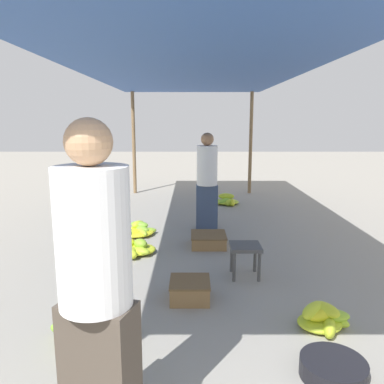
{
  "coord_description": "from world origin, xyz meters",
  "views": [
    {
      "loc": [
        -0.01,
        -1.07,
        1.73
      ],
      "look_at": [
        0.0,
        3.6,
        0.84
      ],
      "focal_mm": 35.0,
      "sensor_mm": 36.0,
      "label": 1
    }
  ],
  "objects_px": {
    "banana_pile_left_1": "(133,249)",
    "banana_pile_left_2": "(136,231)",
    "vendor_foreground": "(96,286)",
    "banana_pile_right_0": "(323,318)",
    "banana_pile_left_0": "(91,331)",
    "basin_black": "(333,369)",
    "crate_near": "(189,290)",
    "shopper_walking_mid": "(207,180)",
    "stool": "(245,251)",
    "banana_pile_right_1": "(226,201)",
    "crate_mid": "(208,240)"
  },
  "relations": [
    {
      "from": "banana_pile_left_1",
      "to": "banana_pile_left_2",
      "type": "bearing_deg",
      "value": 95.28
    },
    {
      "from": "vendor_foreground",
      "to": "banana_pile_right_0",
      "type": "height_order",
      "value": "vendor_foreground"
    },
    {
      "from": "banana_pile_left_0",
      "to": "banana_pile_left_2",
      "type": "height_order",
      "value": "banana_pile_left_0"
    },
    {
      "from": "basin_black",
      "to": "banana_pile_left_2",
      "type": "relative_size",
      "value": 0.72
    },
    {
      "from": "crate_near",
      "to": "banana_pile_right_0",
      "type": "bearing_deg",
      "value": -24.91
    },
    {
      "from": "banana_pile_left_2",
      "to": "shopper_walking_mid",
      "type": "height_order",
      "value": "shopper_walking_mid"
    },
    {
      "from": "stool",
      "to": "crate_near",
      "type": "distance_m",
      "value": 0.85
    },
    {
      "from": "stool",
      "to": "banana_pile_left_0",
      "type": "relative_size",
      "value": 0.57
    },
    {
      "from": "vendor_foreground",
      "to": "banana_pile_left_1",
      "type": "bearing_deg",
      "value": 95.58
    },
    {
      "from": "crate_near",
      "to": "shopper_walking_mid",
      "type": "bearing_deg",
      "value": 83.98
    },
    {
      "from": "shopper_walking_mid",
      "to": "basin_black",
      "type": "bearing_deg",
      "value": -78.63
    },
    {
      "from": "banana_pile_left_2",
      "to": "stool",
      "type": "bearing_deg",
      "value": -46.75
    },
    {
      "from": "stool",
      "to": "banana_pile_right_1",
      "type": "distance_m",
      "value": 3.68
    },
    {
      "from": "basin_black",
      "to": "banana_pile_right_1",
      "type": "height_order",
      "value": "banana_pile_right_1"
    },
    {
      "from": "banana_pile_left_0",
      "to": "banana_pile_left_1",
      "type": "bearing_deg",
      "value": 88.95
    },
    {
      "from": "banana_pile_left_0",
      "to": "crate_mid",
      "type": "distance_m",
      "value": 2.51
    },
    {
      "from": "banana_pile_right_0",
      "to": "vendor_foreground",
      "type": "bearing_deg",
      "value": -144.66
    },
    {
      "from": "banana_pile_left_1",
      "to": "vendor_foreground",
      "type": "bearing_deg",
      "value": -84.42
    },
    {
      "from": "basin_black",
      "to": "crate_mid",
      "type": "relative_size",
      "value": 0.92
    },
    {
      "from": "banana_pile_left_0",
      "to": "crate_near",
      "type": "xyz_separation_m",
      "value": [
        0.78,
        0.7,
        0.02
      ]
    },
    {
      "from": "banana_pile_right_0",
      "to": "banana_pile_left_2",
      "type": "bearing_deg",
      "value": 126.82
    },
    {
      "from": "banana_pile_left_1",
      "to": "banana_pile_left_2",
      "type": "xyz_separation_m",
      "value": [
        -0.08,
        0.83,
        -0.0
      ]
    },
    {
      "from": "banana_pile_right_1",
      "to": "crate_mid",
      "type": "distance_m",
      "value": 2.68
    },
    {
      "from": "vendor_foreground",
      "to": "banana_pile_left_2",
      "type": "bearing_deg",
      "value": 95.52
    },
    {
      "from": "stool",
      "to": "crate_near",
      "type": "xyz_separation_m",
      "value": [
        -0.61,
        -0.55,
        -0.2
      ]
    },
    {
      "from": "vendor_foreground",
      "to": "banana_pile_left_0",
      "type": "bearing_deg",
      "value": 108.47
    },
    {
      "from": "stool",
      "to": "basin_black",
      "type": "distance_m",
      "value": 1.74
    },
    {
      "from": "stool",
      "to": "crate_mid",
      "type": "distance_m",
      "value": 1.12
    },
    {
      "from": "banana_pile_right_1",
      "to": "crate_mid",
      "type": "height_order",
      "value": "banana_pile_right_1"
    },
    {
      "from": "banana_pile_right_0",
      "to": "banana_pile_right_1",
      "type": "distance_m",
      "value": 4.77
    },
    {
      "from": "banana_pile_left_1",
      "to": "crate_near",
      "type": "height_order",
      "value": "banana_pile_left_1"
    },
    {
      "from": "vendor_foreground",
      "to": "banana_pile_left_1",
      "type": "relative_size",
      "value": 3.03
    },
    {
      "from": "banana_pile_left_0",
      "to": "banana_pile_right_0",
      "type": "height_order",
      "value": "same"
    },
    {
      "from": "vendor_foreground",
      "to": "stool",
      "type": "xyz_separation_m",
      "value": [
        1.08,
        2.2,
        -0.61
      ]
    },
    {
      "from": "banana_pile_left_0",
      "to": "crate_mid",
      "type": "xyz_separation_m",
      "value": [
        1.03,
        2.29,
        0.01
      ]
    },
    {
      "from": "banana_pile_right_1",
      "to": "banana_pile_left_1",
      "type": "bearing_deg",
      "value": -116.69
    },
    {
      "from": "banana_pile_left_0",
      "to": "banana_pile_left_1",
      "type": "distance_m",
      "value": 1.94
    },
    {
      "from": "crate_mid",
      "to": "shopper_walking_mid",
      "type": "height_order",
      "value": "shopper_walking_mid"
    },
    {
      "from": "banana_pile_left_0",
      "to": "banana_pile_right_1",
      "type": "xyz_separation_m",
      "value": [
        1.53,
        4.92,
        -0.0
      ]
    },
    {
      "from": "stool",
      "to": "banana_pile_right_0",
      "type": "relative_size",
      "value": 0.77
    },
    {
      "from": "vendor_foreground",
      "to": "stool",
      "type": "distance_m",
      "value": 2.53
    },
    {
      "from": "crate_mid",
      "to": "banana_pile_right_0",
      "type": "bearing_deg",
      "value": -67.52
    },
    {
      "from": "banana_pile_left_2",
      "to": "banana_pile_right_1",
      "type": "relative_size",
      "value": 1.12
    },
    {
      "from": "vendor_foreground",
      "to": "stool",
      "type": "relative_size",
      "value": 4.73
    },
    {
      "from": "banana_pile_left_0",
      "to": "banana_pile_left_2",
      "type": "distance_m",
      "value": 2.78
    },
    {
      "from": "banana_pile_left_0",
      "to": "banana_pile_right_0",
      "type": "bearing_deg",
      "value": 5.16
    },
    {
      "from": "stool",
      "to": "banana_pile_left_1",
      "type": "height_order",
      "value": "stool"
    },
    {
      "from": "basin_black",
      "to": "shopper_walking_mid",
      "type": "xyz_separation_m",
      "value": [
        -0.72,
        3.6,
        0.74
      ]
    },
    {
      "from": "basin_black",
      "to": "banana_pile_left_2",
      "type": "height_order",
      "value": "banana_pile_left_2"
    },
    {
      "from": "banana_pile_left_1",
      "to": "banana_pile_right_1",
      "type": "xyz_separation_m",
      "value": [
        1.5,
        2.98,
        0.01
      ]
    }
  ]
}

